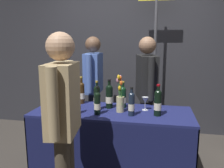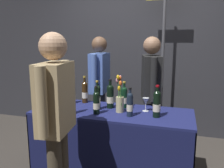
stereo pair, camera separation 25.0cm
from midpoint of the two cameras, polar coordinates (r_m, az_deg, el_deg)
back_partition at (r=3.97m, az=8.46°, el=11.31°), size 6.39×0.12×3.19m
tasting_table at (r=2.65m, az=2.75°, el=-11.75°), size 1.74×0.66×0.78m
featured_wine_bottle at (r=2.39m, az=13.94°, el=-4.72°), size 0.08×0.08×0.33m
display_bottle_0 at (r=2.64m, az=2.27°, el=-2.96°), size 0.08×0.08×0.33m
display_bottle_1 at (r=2.37m, az=7.43°, el=-4.93°), size 0.07×0.07×0.30m
display_bottle_2 at (r=2.87m, az=-4.26°, el=-1.94°), size 0.07×0.07×0.33m
display_bottle_3 at (r=2.82m, az=-8.20°, el=-2.07°), size 0.07×0.07×0.35m
display_bottle_4 at (r=2.57m, az=-0.89°, el=-3.28°), size 0.07×0.07×0.33m
display_bottle_5 at (r=2.66m, az=5.69°, el=-3.20°), size 0.07×0.07×0.31m
display_bottle_6 at (r=2.45m, az=-7.02°, el=-4.02°), size 0.07×0.07×0.34m
display_bottle_7 at (r=2.43m, az=-0.95°, el=-4.58°), size 0.07×0.07×0.30m
wine_glass_near_vendor at (r=2.57m, az=11.08°, el=-4.28°), size 0.07×0.07×0.15m
flower_vase at (r=2.49m, az=4.80°, el=-3.82°), size 0.09×0.09×0.41m
brochure_stand at (r=2.88m, az=-11.08°, el=-3.13°), size 0.07×0.17×0.17m
vendor_presenter at (r=3.39m, az=-0.95°, el=0.65°), size 0.23×0.58×1.60m
vendor_assistant at (r=3.04m, az=11.82°, el=-0.68°), size 0.32×0.62×1.59m
taster_foreground_right at (r=1.94m, az=-10.01°, el=-7.17°), size 0.26×0.55×1.61m
booth_signpost at (r=3.56m, az=14.43°, el=8.26°), size 0.53×0.04×2.32m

